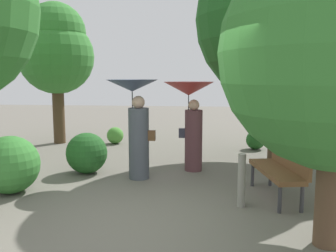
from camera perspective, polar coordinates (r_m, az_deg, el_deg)
name	(u,v)px	position (r m, az deg, el deg)	size (l,w,h in m)	color
ground_plane	(147,224)	(5.13, -3.35, -15.29)	(40.00, 40.00, 0.00)	#6B665B
person_left	(136,114)	(7.05, -5.17, 1.91)	(1.01, 1.01, 1.96)	#474C56
person_right	(190,108)	(7.63, 3.60, 2.93)	(1.07, 1.07, 1.91)	#563338
park_bench	(280,168)	(6.27, 17.43, -6.40)	(0.74, 1.56, 0.83)	#38383D
tree_near_right	(283,5)	(8.76, 17.87, 17.82)	(3.88, 3.88, 5.74)	#42301E
tree_mid_left	(56,49)	(11.36, -17.39, 11.56)	(2.22, 2.22, 4.20)	#4C3823
bush_path_left	(10,165)	(6.81, -23.83, -5.66)	(1.01, 1.01, 1.01)	#387F33
bush_path_right	(256,140)	(10.30, 13.77, -2.18)	(0.53, 0.53, 0.53)	#235B23
bush_behind_bench	(115,135)	(10.98, -8.41, -1.49)	(0.50, 0.50, 0.50)	#4C9338
bush_far_side	(87,153)	(7.71, -12.81, -4.22)	(0.86, 0.86, 0.86)	#235B23
path_marker_post	(242,180)	(5.73, 11.63, -8.48)	(0.12, 0.12, 0.84)	gray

